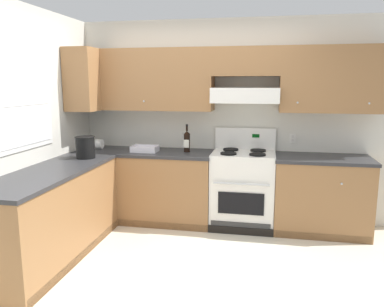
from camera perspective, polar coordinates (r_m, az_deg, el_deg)
ground_plane at (r=3.89m, az=-2.88°, el=-16.51°), size 7.04×7.04×0.00m
wall_back at (r=4.92m, az=5.93°, el=7.08°), size 4.68×0.57×2.55m
wall_left at (r=4.36m, az=-23.08°, el=4.09°), size 0.47×4.00×2.55m
counter_back_run at (r=4.84m, az=2.62°, el=-5.31°), size 3.60×0.65×0.91m
counter_left_run at (r=4.17m, az=-19.98°, el=-8.54°), size 0.63×1.91×0.91m
stove at (r=4.80m, az=7.52°, el=-5.18°), size 0.76×0.62×1.20m
wine_bottle at (r=4.80m, az=-0.76°, el=1.88°), size 0.08×0.08×0.35m
bowl at (r=4.86m, az=-7.00°, el=0.57°), size 0.32×0.22×0.08m
bucket at (r=4.57m, az=-15.53°, el=0.97°), size 0.23×0.23×0.25m
paper_towel_roll at (r=5.18m, az=-13.75°, el=1.36°), size 0.12×0.12×0.12m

